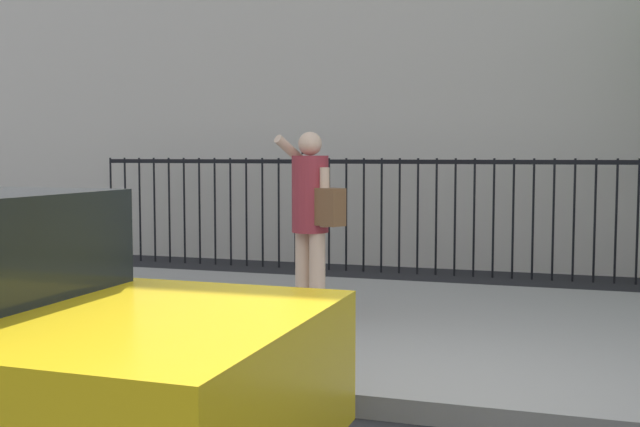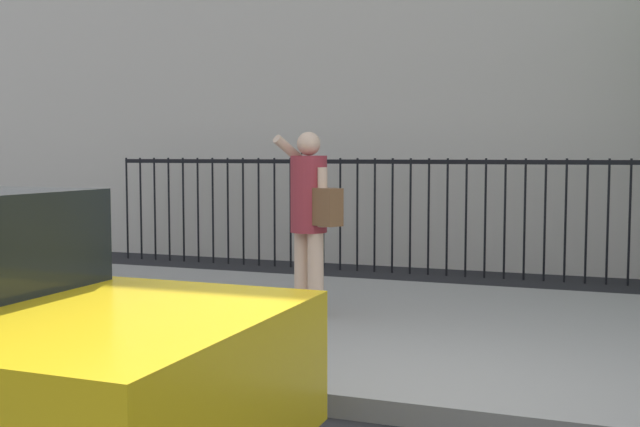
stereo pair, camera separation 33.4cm
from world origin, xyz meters
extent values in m
plane|color=black|center=(0.00, 0.00, 0.00)|extent=(60.00, 60.00, 0.00)
cube|color=gray|center=(0.00, 2.20, 0.07)|extent=(28.00, 4.40, 0.15)
cube|color=black|center=(0.00, 5.90, 1.55)|extent=(12.00, 0.04, 0.06)
cylinder|color=black|center=(-6.00, 5.90, 0.80)|extent=(0.03, 0.03, 1.60)
cylinder|color=black|center=(-5.74, 5.90, 0.80)|extent=(0.03, 0.03, 1.60)
cylinder|color=black|center=(-5.49, 5.90, 0.80)|extent=(0.03, 0.03, 1.60)
cylinder|color=black|center=(-5.23, 5.90, 0.80)|extent=(0.03, 0.03, 1.60)
cylinder|color=black|center=(-4.98, 5.90, 0.80)|extent=(0.03, 0.03, 1.60)
cylinder|color=black|center=(-4.72, 5.90, 0.80)|extent=(0.03, 0.03, 1.60)
cylinder|color=black|center=(-4.47, 5.90, 0.80)|extent=(0.03, 0.03, 1.60)
cylinder|color=black|center=(-4.21, 5.90, 0.80)|extent=(0.03, 0.03, 1.60)
cylinder|color=black|center=(-3.96, 5.90, 0.80)|extent=(0.03, 0.03, 1.60)
cylinder|color=black|center=(-3.70, 5.90, 0.80)|extent=(0.03, 0.03, 1.60)
cylinder|color=black|center=(-3.45, 5.90, 0.80)|extent=(0.03, 0.03, 1.60)
cylinder|color=black|center=(-3.19, 5.90, 0.80)|extent=(0.03, 0.03, 1.60)
cylinder|color=black|center=(-2.94, 5.90, 0.80)|extent=(0.03, 0.03, 1.60)
cylinder|color=black|center=(-2.68, 5.90, 0.80)|extent=(0.03, 0.03, 1.60)
cylinder|color=black|center=(-2.43, 5.90, 0.80)|extent=(0.03, 0.03, 1.60)
cylinder|color=black|center=(-2.17, 5.90, 0.80)|extent=(0.03, 0.03, 1.60)
cylinder|color=black|center=(-1.91, 5.90, 0.80)|extent=(0.03, 0.03, 1.60)
cylinder|color=black|center=(-1.66, 5.90, 0.80)|extent=(0.03, 0.03, 1.60)
cylinder|color=black|center=(-1.40, 5.90, 0.80)|extent=(0.03, 0.03, 1.60)
cylinder|color=black|center=(-1.15, 5.90, 0.80)|extent=(0.03, 0.03, 1.60)
cylinder|color=black|center=(-0.89, 5.90, 0.80)|extent=(0.03, 0.03, 1.60)
cylinder|color=black|center=(-0.64, 5.90, 0.80)|extent=(0.03, 0.03, 1.60)
cylinder|color=black|center=(-0.38, 5.90, 0.80)|extent=(0.03, 0.03, 1.60)
cylinder|color=black|center=(-0.13, 5.90, 0.80)|extent=(0.03, 0.03, 1.60)
cylinder|color=black|center=(0.13, 5.90, 0.80)|extent=(0.03, 0.03, 1.60)
cylinder|color=black|center=(0.38, 5.90, 0.80)|extent=(0.03, 0.03, 1.60)
cylinder|color=black|center=(0.64, 5.90, 0.80)|extent=(0.03, 0.03, 1.60)
cylinder|color=black|center=(0.89, 5.90, 0.80)|extent=(0.03, 0.03, 1.60)
cylinder|color=black|center=(1.15, 5.90, 0.80)|extent=(0.03, 0.03, 1.60)
cylinder|color=black|center=(1.40, 5.90, 0.80)|extent=(0.03, 0.03, 1.60)
cylinder|color=black|center=(1.66, 5.90, 0.80)|extent=(0.03, 0.03, 1.60)
cylinder|color=black|center=(-1.02, -0.68, 0.32)|extent=(0.64, 0.23, 0.64)
cylinder|color=beige|center=(-1.56, 2.25, 0.54)|extent=(0.15, 0.15, 0.78)
cylinder|color=beige|center=(-1.38, 2.15, 0.54)|extent=(0.15, 0.15, 0.78)
cylinder|color=#992D38|center=(-1.47, 2.20, 1.28)|extent=(0.46, 0.46, 0.71)
sphere|color=beige|center=(-1.47, 2.20, 1.75)|extent=(0.22, 0.22, 0.22)
cylinder|color=beige|center=(-1.64, 2.30, 1.64)|extent=(0.33, 0.47, 0.38)
cylinder|color=beige|center=(-1.30, 2.10, 1.26)|extent=(0.09, 0.09, 0.54)
cube|color=black|center=(-1.57, 2.33, 1.73)|extent=(0.07, 0.04, 0.15)
cube|color=brown|center=(-1.25, 2.07, 1.18)|extent=(0.32, 0.28, 0.34)
camera|label=1|loc=(0.78, -4.53, 1.64)|focal=43.13mm
camera|label=2|loc=(1.10, -4.42, 1.64)|focal=43.13mm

